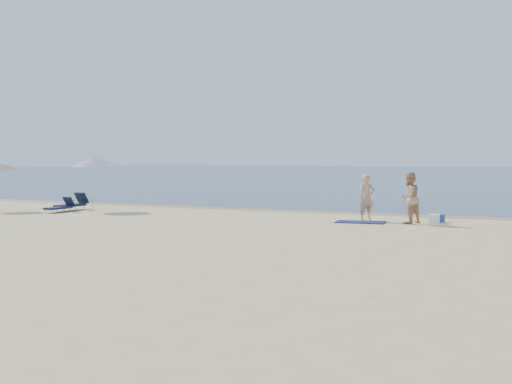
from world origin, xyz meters
TOP-DOWN VIEW (x-y plane):
  - sea at (0.00, 100.00)m, footprint 240.00×160.00m
  - wet_sand_strip at (0.00, 19.40)m, footprint 240.00×1.60m
  - person_left at (4.47, 16.17)m, footprint 0.75×0.76m
  - person_right at (6.12, 15.86)m, footprint 1.06×1.13m
  - beach_towel at (4.44, 15.46)m, footprint 1.91×1.21m
  - white_bag at (6.94, 16.31)m, footprint 0.43×0.38m
  - blue_cooler at (7.01, 16.84)m, footprint 0.48×0.42m
  - umbrella_near at (-8.02, 15.71)m, footprint 2.31×2.33m
  - lounger_left at (-8.97, 15.32)m, footprint 0.63×1.81m
  - lounger_right at (-8.75, 14.29)m, footprint 0.51×1.51m

SIDE VIEW (x-z plane):
  - wet_sand_strip at x=0.00m, z-range 0.00..0.00m
  - sea at x=0.00m, z-range 0.00..0.01m
  - beach_towel at x=4.44m, z-range 0.00..0.03m
  - blue_cooler at x=7.01m, z-range 0.00..0.29m
  - white_bag at x=6.94m, z-range 0.00..0.33m
  - lounger_right at x=-8.75m, z-range -0.09..0.57m
  - lounger_left at x=-8.97m, z-range -0.11..0.69m
  - person_left at x=4.47m, z-range 0.00..1.77m
  - person_right at x=6.12m, z-range 0.00..1.86m
  - umbrella_near at x=-8.02m, z-range 0.96..3.52m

